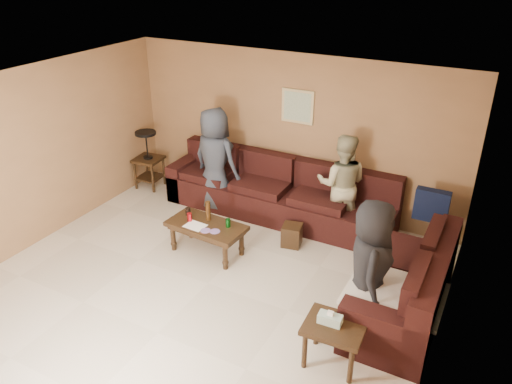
# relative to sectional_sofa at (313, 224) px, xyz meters

# --- Properties ---
(room) EXTENTS (5.60, 5.50, 2.50)m
(room) POSITION_rel_sectional_sofa_xyz_m (-0.81, -1.52, 1.34)
(room) COLOR beige
(room) RESTS_ON ground
(sectional_sofa) EXTENTS (4.65, 2.90, 0.97)m
(sectional_sofa) POSITION_rel_sectional_sofa_xyz_m (0.00, 0.00, 0.00)
(sectional_sofa) COLOR black
(sectional_sofa) RESTS_ON ground
(coffee_table) EXTENTS (1.12, 0.61, 0.74)m
(coffee_table) POSITION_rel_sectional_sofa_xyz_m (-1.22, -0.90, 0.06)
(coffee_table) COLOR #321F10
(coffee_table) RESTS_ON ground
(end_table_left) EXTENTS (0.49, 0.49, 1.03)m
(end_table_left) POSITION_rel_sectional_sofa_xyz_m (-3.29, 0.42, 0.21)
(end_table_left) COLOR #321F10
(end_table_left) RESTS_ON ground
(side_table_right) EXTENTS (0.62, 0.52, 0.64)m
(side_table_right) POSITION_rel_sectional_sofa_xyz_m (1.05, -2.03, 0.10)
(side_table_right) COLOR #321F10
(side_table_right) RESTS_ON ground
(waste_bin) EXTENTS (0.31, 0.31, 0.32)m
(waste_bin) POSITION_rel_sectional_sofa_xyz_m (-0.24, -0.17, -0.17)
(waste_bin) COLOR #321F10
(waste_bin) RESTS_ON ground
(wall_art) EXTENTS (0.52, 0.04, 0.52)m
(wall_art) POSITION_rel_sectional_sofa_xyz_m (-0.71, 0.96, 1.37)
(wall_art) COLOR #CBB57E
(wall_art) RESTS_ON ground
(person_left) EXTENTS (0.89, 0.65, 1.69)m
(person_left) POSITION_rel_sectional_sofa_xyz_m (-1.82, 0.31, 0.52)
(person_left) COLOR #333A48
(person_left) RESTS_ON ground
(person_middle) EXTENTS (0.86, 0.74, 1.53)m
(person_middle) POSITION_rel_sectional_sofa_xyz_m (0.20, 0.56, 0.44)
(person_middle) COLOR #B5AF87
(person_middle) RESTS_ON ground
(person_right) EXTENTS (0.71, 0.89, 1.59)m
(person_right) POSITION_rel_sectional_sofa_xyz_m (1.18, -1.33, 0.47)
(person_right) COLOR black
(person_right) RESTS_ON ground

